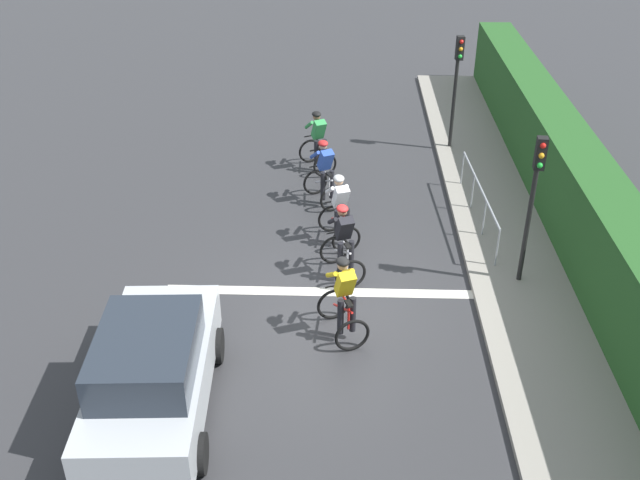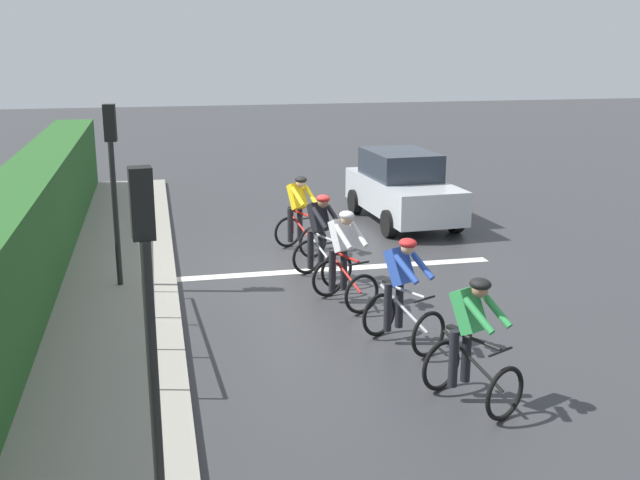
% 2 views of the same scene
% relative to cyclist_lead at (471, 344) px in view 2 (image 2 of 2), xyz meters
% --- Properties ---
extents(ground_plane, '(80.00, 80.00, 0.00)m').
position_rel_cyclist_lead_xyz_m(ground_plane, '(0.56, -6.10, -0.80)').
color(ground_plane, '#333335').
extents(sidewalk_kerb, '(2.80, 24.22, 0.12)m').
position_rel_cyclist_lead_xyz_m(sidewalk_kerb, '(4.79, -4.10, -0.74)').
color(sidewalk_kerb, gray).
rests_on(sidewalk_kerb, ground).
extents(stone_wall_low, '(0.44, 24.22, 0.52)m').
position_rel_cyclist_lead_xyz_m(stone_wall_low, '(5.69, -4.10, -0.54)').
color(stone_wall_low, gray).
rests_on(stone_wall_low, ground).
extents(hedge_wall, '(1.10, 24.22, 2.08)m').
position_rel_cyclist_lead_xyz_m(hedge_wall, '(5.99, -4.10, 0.24)').
color(hedge_wall, '#265623').
rests_on(hedge_wall, ground).
extents(road_marking_stop_line, '(7.00, 0.30, 0.01)m').
position_rel_cyclist_lead_xyz_m(road_marking_stop_line, '(0.56, -5.91, -0.79)').
color(road_marking_stop_line, silver).
rests_on(road_marking_stop_line, ground).
extents(cyclist_lead, '(1.08, 1.27, 1.66)m').
position_rel_cyclist_lead_xyz_m(cyclist_lead, '(0.00, 0.00, 0.00)').
color(cyclist_lead, black).
rests_on(cyclist_lead, ground).
extents(cyclist_second, '(1.09, 1.27, 1.66)m').
position_rel_cyclist_lead_xyz_m(cyclist_second, '(0.23, -1.96, 0.00)').
color(cyclist_second, black).
rests_on(cyclist_second, ground).
extents(cyclist_mid, '(1.00, 1.25, 1.66)m').
position_rel_cyclist_lead_xyz_m(cyclist_mid, '(0.63, -3.90, 0.00)').
color(cyclist_mid, black).
rests_on(cyclist_mid, ground).
extents(cyclist_fourth, '(1.01, 1.25, 1.66)m').
position_rel_cyclist_lead_xyz_m(cyclist_fourth, '(0.71, -5.30, 0.00)').
color(cyclist_fourth, black).
rests_on(cyclist_fourth, ground).
extents(cyclist_trailing, '(1.01, 1.25, 1.66)m').
position_rel_cyclist_lead_xyz_m(cyclist_trailing, '(0.74, -7.32, 0.00)').
color(cyclist_trailing, black).
rests_on(cyclist_trailing, ground).
extents(car_silver, '(2.05, 4.18, 1.76)m').
position_rel_cyclist_lead_xyz_m(car_silver, '(-2.29, -9.49, 0.08)').
color(car_silver, '#B7BCC1').
rests_on(car_silver, ground).
extents(traffic_light_near_crossing, '(0.22, 0.31, 3.34)m').
position_rel_cyclist_lead_xyz_m(traffic_light_near_crossing, '(4.39, -5.53, 1.43)').
color(traffic_light_near_crossing, black).
rests_on(traffic_light_near_crossing, ground).
extents(traffic_light_far_junction, '(0.22, 0.31, 3.34)m').
position_rel_cyclist_lead_xyz_m(traffic_light_far_junction, '(3.79, 1.44, 1.43)').
color(traffic_light_far_junction, black).
rests_on(traffic_light_far_junction, ground).
extents(pedestrian_railing_kerbside, '(0.25, 4.02, 1.03)m').
position_rel_cyclist_lead_xyz_m(pedestrian_railing_kerbside, '(3.89, -2.95, 0.01)').
color(pedestrian_railing_kerbside, '#999EA3').
rests_on(pedestrian_railing_kerbside, ground).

